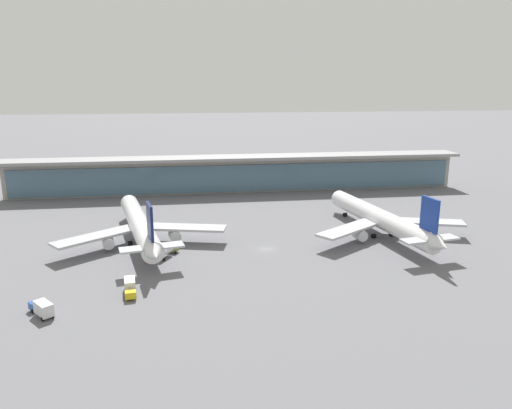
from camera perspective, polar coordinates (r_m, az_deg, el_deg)
The scene contains 8 objects.
ground_plane at distance 138.08m, azimuth 1.19°, elevation -5.16°, with size 1200.00×1200.00×0.00m, color slate.
airliner_left_stand at distance 145.58m, azimuth -13.29°, elevation -2.33°, with size 47.60×62.79×16.85m.
airliner_centre_stand at distance 152.81m, azimuth 14.23°, elevation -1.61°, with size 48.02×63.09×16.85m.
service_truck_near_nose_yellow at distance 113.22m, azimuth -14.36°, elevation -9.16°, with size 3.22×7.53×3.10m.
service_truck_under_wing_blue at distance 108.91m, azimuth -23.49°, elevation -10.90°, with size 6.29×7.18×3.10m.
service_truck_mid_apron_olive at distance 133.61m, azimuth -10.35°, elevation -5.29°, with size 6.19×8.59×2.95m.
terminal_building at distance 207.99m, azimuth -2.11°, elevation 3.66°, with size 189.71×12.80×15.20m.
safety_cone_alpha at distance 130.45m, azimuth -12.62°, elevation -6.55°, with size 0.62×0.62×0.70m.
Camera 1 is at (-21.10, -128.62, 45.60)m, focal length 34.61 mm.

